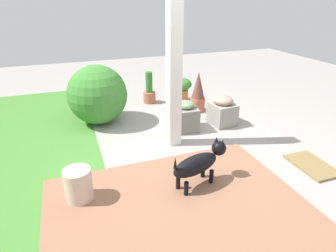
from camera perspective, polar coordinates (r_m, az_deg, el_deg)
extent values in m
plane|color=gray|center=(3.61, 3.35, -5.39)|extent=(12.00, 12.00, 0.00)
cube|color=#8F6047|center=(2.74, 2.22, -16.34)|extent=(1.80, 2.40, 0.02)
cube|color=white|center=(3.47, 1.23, 11.75)|extent=(0.16, 0.16, 2.06)
cube|color=gray|center=(4.41, 10.79, 2.42)|extent=(0.41, 0.37, 0.33)
ellipsoid|color=#A18473|center=(4.34, 11.01, 5.07)|extent=(0.30, 0.30, 0.14)
cube|color=gray|center=(4.16, 3.44, 1.51)|extent=(0.38, 0.34, 0.34)
ellipsoid|color=gray|center=(4.08, 3.52, 4.28)|extent=(0.26, 0.26, 0.11)
sphere|color=#3A7D2F|center=(4.43, -13.98, 6.10)|extent=(0.90, 0.90, 0.90)
cylinder|color=#B05942|center=(4.88, 5.92, 4.34)|extent=(0.25, 0.25, 0.23)
cone|color=brown|center=(4.77, 6.10, 8.17)|extent=(0.22, 0.22, 0.45)
cylinder|color=#A35C40|center=(5.26, -3.75, 5.77)|extent=(0.23, 0.23, 0.20)
cylinder|color=#337226|center=(5.18, -3.84, 8.78)|extent=(0.12, 0.12, 0.37)
cylinder|color=#AD6836|center=(5.35, 2.75, 6.23)|extent=(0.24, 0.24, 0.22)
ellipsoid|color=#377629|center=(5.29, 2.79, 8.39)|extent=(0.37, 0.37, 0.22)
ellipsoid|color=black|center=(2.89, 5.57, -7.76)|extent=(0.33, 0.58, 0.20)
sphere|color=black|center=(3.04, 10.18, -4.42)|extent=(0.16, 0.16, 0.16)
cone|color=black|center=(3.03, 9.72, -2.67)|extent=(0.05, 0.05, 0.06)
cone|color=black|center=(2.98, 10.89, -3.28)|extent=(0.05, 0.05, 0.06)
cylinder|color=black|center=(3.12, 7.00, -9.05)|extent=(0.05, 0.05, 0.17)
cylinder|color=black|center=(3.05, 8.67, -10.10)|extent=(0.05, 0.05, 0.17)
cylinder|color=black|center=(2.94, 2.03, -11.34)|extent=(0.05, 0.05, 0.17)
cylinder|color=black|center=(2.86, 3.67, -12.54)|extent=(0.05, 0.05, 0.17)
cone|color=black|center=(2.67, 1.46, -7.34)|extent=(0.04, 0.04, 0.13)
cylinder|color=beige|center=(2.89, -17.54, -11.26)|extent=(0.26, 0.26, 0.34)
cube|color=olive|center=(3.73, 26.92, -7.05)|extent=(0.57, 0.37, 0.03)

